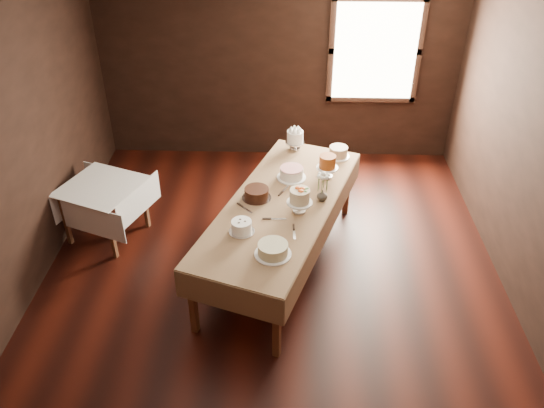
{
  "coord_description": "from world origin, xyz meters",
  "views": [
    {
      "loc": [
        0.15,
        -4.41,
        4.08
      ],
      "look_at": [
        0.0,
        0.2,
        0.95
      ],
      "focal_mm": 36.5,
      "sensor_mm": 36.0,
      "label": 1
    }
  ],
  "objects_px": {
    "side_table": "(102,191)",
    "cake_cream": "(273,250)",
    "cake_caramel": "(327,168)",
    "cake_server_a": "(279,219)",
    "display_table": "(281,208)",
    "cake_chocolate": "(257,194)",
    "flower_vase": "(322,195)",
    "cake_server_b": "(294,235)",
    "cake_server_c": "(285,189)",
    "cake_meringue": "(295,141)",
    "cake_flowers": "(300,202)",
    "cake_server_e": "(247,210)",
    "cake_lattice": "(291,173)",
    "cake_speckled": "(338,152)",
    "cake_swirl": "(242,227)"
  },
  "relations": [
    {
      "from": "cake_lattice",
      "to": "cake_server_c",
      "type": "relative_size",
      "value": 1.37
    },
    {
      "from": "cake_chocolate",
      "to": "cake_swirl",
      "type": "xyz_separation_m",
      "value": [
        -0.11,
        -0.6,
        0.0
      ]
    },
    {
      "from": "cake_cream",
      "to": "cake_server_b",
      "type": "height_order",
      "value": "cake_cream"
    },
    {
      "from": "display_table",
      "to": "cake_server_b",
      "type": "bearing_deg",
      "value": -75.68
    },
    {
      "from": "cake_server_e",
      "to": "cake_speckled",
      "type": "bearing_deg",
      "value": 95.2
    },
    {
      "from": "cake_flowers",
      "to": "flower_vase",
      "type": "bearing_deg",
      "value": 41.45
    },
    {
      "from": "display_table",
      "to": "cake_flowers",
      "type": "height_order",
      "value": "cake_flowers"
    },
    {
      "from": "side_table",
      "to": "cake_cream",
      "type": "xyz_separation_m",
      "value": [
        2.02,
        -1.33,
        0.27
      ]
    },
    {
      "from": "cake_caramel",
      "to": "cake_meringue",
      "type": "bearing_deg",
      "value": 119.22
    },
    {
      "from": "cake_flowers",
      "to": "cake_server_e",
      "type": "xyz_separation_m",
      "value": [
        -0.53,
        -0.0,
        -0.11
      ]
    },
    {
      "from": "cake_caramel",
      "to": "cake_server_e",
      "type": "distance_m",
      "value": 1.1
    },
    {
      "from": "cake_speckled",
      "to": "cake_chocolate",
      "type": "xyz_separation_m",
      "value": [
        -0.93,
        -0.94,
        -0.0
      ]
    },
    {
      "from": "cake_server_a",
      "to": "flower_vase",
      "type": "distance_m",
      "value": 0.58
    },
    {
      "from": "side_table",
      "to": "cake_chocolate",
      "type": "xyz_separation_m",
      "value": [
        1.82,
        -0.4,
        0.27
      ]
    },
    {
      "from": "cake_chocolate",
      "to": "cake_swirl",
      "type": "bearing_deg",
      "value": -100.57
    },
    {
      "from": "cake_meringue",
      "to": "cake_server_a",
      "type": "height_order",
      "value": "cake_meringue"
    },
    {
      "from": "side_table",
      "to": "cake_caramel",
      "type": "height_order",
      "value": "cake_caramel"
    },
    {
      "from": "side_table",
      "to": "cake_speckled",
      "type": "relative_size",
      "value": 3.89
    },
    {
      "from": "cake_swirl",
      "to": "cake_server_c",
      "type": "xyz_separation_m",
      "value": [
        0.41,
        0.8,
        -0.06
      ]
    },
    {
      "from": "cake_caramel",
      "to": "flower_vase",
      "type": "relative_size",
      "value": 2.38
    },
    {
      "from": "cake_meringue",
      "to": "cake_flowers",
      "type": "height_order",
      "value": "cake_flowers"
    },
    {
      "from": "cake_lattice",
      "to": "cake_server_e",
      "type": "xyz_separation_m",
      "value": [
        -0.45,
        -0.65,
        -0.05
      ]
    },
    {
      "from": "side_table",
      "to": "cake_server_b",
      "type": "xyz_separation_m",
      "value": [
        2.22,
        -1.03,
        0.22
      ]
    },
    {
      "from": "cake_cream",
      "to": "display_table",
      "type": "bearing_deg",
      "value": 86.18
    },
    {
      "from": "cake_cream",
      "to": "cake_server_b",
      "type": "distance_m",
      "value": 0.37
    },
    {
      "from": "side_table",
      "to": "cake_speckled",
      "type": "distance_m",
      "value": 2.81
    },
    {
      "from": "cake_speckled",
      "to": "cake_lattice",
      "type": "xyz_separation_m",
      "value": [
        -0.56,
        -0.51,
        -0.0
      ]
    },
    {
      "from": "side_table",
      "to": "cake_flowers",
      "type": "relative_size",
      "value": 3.97
    },
    {
      "from": "cake_server_c",
      "to": "flower_vase",
      "type": "relative_size",
      "value": 2.02
    },
    {
      "from": "cake_lattice",
      "to": "cake_server_c",
      "type": "xyz_separation_m",
      "value": [
        -0.07,
        -0.23,
        -0.05
      ]
    },
    {
      "from": "cake_chocolate",
      "to": "cake_server_b",
      "type": "bearing_deg",
      "value": -57.44
    },
    {
      "from": "cake_meringue",
      "to": "cake_server_e",
      "type": "distance_m",
      "value": 1.42
    },
    {
      "from": "cake_chocolate",
      "to": "cake_cream",
      "type": "distance_m",
      "value": 0.95
    },
    {
      "from": "cake_speckled",
      "to": "flower_vase",
      "type": "height_order",
      "value": "cake_speckled"
    },
    {
      "from": "side_table",
      "to": "cake_chocolate",
      "type": "height_order",
      "value": "cake_chocolate"
    },
    {
      "from": "display_table",
      "to": "cake_chocolate",
      "type": "relative_size",
      "value": 8.29
    },
    {
      "from": "cake_chocolate",
      "to": "cake_server_b",
      "type": "distance_m",
      "value": 0.74
    },
    {
      "from": "cake_lattice",
      "to": "cake_server_c",
      "type": "distance_m",
      "value": 0.25
    },
    {
      "from": "cake_lattice",
      "to": "flower_vase",
      "type": "height_order",
      "value": "cake_lattice"
    },
    {
      "from": "display_table",
      "to": "cake_server_c",
      "type": "distance_m",
      "value": 0.29
    },
    {
      "from": "cake_lattice",
      "to": "flower_vase",
      "type": "distance_m",
      "value": 0.55
    },
    {
      "from": "cake_server_b",
      "to": "side_table",
      "type": "bearing_deg",
      "value": -117.65
    },
    {
      "from": "side_table",
      "to": "cake_cream",
      "type": "relative_size",
      "value": 2.77
    },
    {
      "from": "cake_flowers",
      "to": "cake_server_c",
      "type": "relative_size",
      "value": 1.13
    },
    {
      "from": "cake_chocolate",
      "to": "cake_server_b",
      "type": "relative_size",
      "value": 1.44
    },
    {
      "from": "cake_flowers",
      "to": "cake_caramel",
      "type": "bearing_deg",
      "value": 65.44
    },
    {
      "from": "side_table",
      "to": "cake_server_c",
      "type": "height_order",
      "value": "cake_server_c"
    },
    {
      "from": "cake_caramel",
      "to": "cake_server_a",
      "type": "bearing_deg",
      "value": -121.99
    },
    {
      "from": "cake_flowers",
      "to": "cake_server_a",
      "type": "xyz_separation_m",
      "value": [
        -0.21,
        -0.15,
        -0.11
      ]
    },
    {
      "from": "cake_lattice",
      "to": "cake_cream",
      "type": "distance_m",
      "value": 1.37
    }
  ]
}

